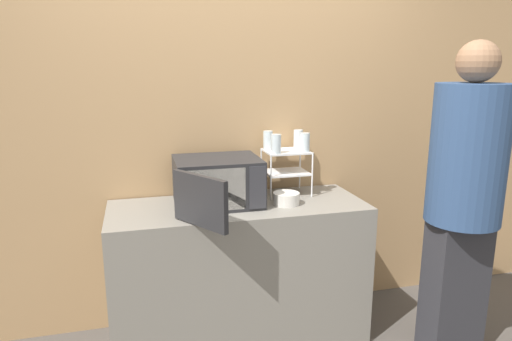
{
  "coord_description": "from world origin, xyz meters",
  "views": [
    {
      "loc": [
        -0.57,
        -2.28,
        1.71
      ],
      "look_at": [
        0.12,
        0.33,
        1.08
      ],
      "focal_mm": 32.0,
      "sensor_mm": 36.0,
      "label": 1
    }
  ],
  "objects_px": {
    "microwave": "(217,182)",
    "bowl": "(286,199)",
    "glass_front_right": "(305,142)",
    "glass_back_left": "(268,140)",
    "glass_back_right": "(298,139)",
    "glass_front_left": "(276,144)",
    "person": "(464,190)",
    "dish_rack": "(286,163)"
  },
  "relations": [
    {
      "from": "glass_front_left",
      "to": "glass_back_left",
      "type": "relative_size",
      "value": 1.0
    },
    {
      "from": "bowl",
      "to": "person",
      "type": "xyz_separation_m",
      "value": [
        0.9,
        -0.43,
        0.11
      ]
    },
    {
      "from": "dish_rack",
      "to": "person",
      "type": "distance_m",
      "value": 1.06
    },
    {
      "from": "glass_back_right",
      "to": "glass_front_right",
      "type": "xyz_separation_m",
      "value": [
        -0.01,
        -0.14,
        0.0
      ]
    },
    {
      "from": "glass_back_left",
      "to": "person",
      "type": "xyz_separation_m",
      "value": [
        0.94,
        -0.72,
        -0.21
      ]
    },
    {
      "from": "dish_rack",
      "to": "person",
      "type": "height_order",
      "value": "person"
    },
    {
      "from": "glass_front_left",
      "to": "glass_back_left",
      "type": "xyz_separation_m",
      "value": [
        -0.01,
        0.15,
        0.0
      ]
    },
    {
      "from": "dish_rack",
      "to": "glass_front_left",
      "type": "bearing_deg",
      "value": -139.81
    },
    {
      "from": "glass_front_right",
      "to": "glass_back_left",
      "type": "xyz_separation_m",
      "value": [
        -0.2,
        0.14,
        0.0
      ]
    },
    {
      "from": "glass_front_left",
      "to": "glass_front_right",
      "type": "height_order",
      "value": "same"
    },
    {
      "from": "glass_back_left",
      "to": "bowl",
      "type": "xyz_separation_m",
      "value": [
        0.03,
        -0.29,
        -0.31
      ]
    },
    {
      "from": "microwave",
      "to": "glass_front_right",
      "type": "height_order",
      "value": "glass_front_right"
    },
    {
      "from": "glass_back_left",
      "to": "bowl",
      "type": "distance_m",
      "value": 0.43
    },
    {
      "from": "dish_rack",
      "to": "glass_back_right",
      "type": "height_order",
      "value": "glass_back_right"
    },
    {
      "from": "glass_back_right",
      "to": "dish_rack",
      "type": "bearing_deg",
      "value": -145.84
    },
    {
      "from": "glass_front_right",
      "to": "person",
      "type": "height_order",
      "value": "person"
    },
    {
      "from": "glass_back_right",
      "to": "bowl",
      "type": "xyz_separation_m",
      "value": [
        -0.18,
        -0.29,
        -0.31
      ]
    },
    {
      "from": "microwave",
      "to": "bowl",
      "type": "bearing_deg",
      "value": -12.77
    },
    {
      "from": "microwave",
      "to": "glass_front_right",
      "type": "distance_m",
      "value": 0.62
    },
    {
      "from": "person",
      "to": "microwave",
      "type": "bearing_deg",
      "value": 158.17
    },
    {
      "from": "glass_back_right",
      "to": "person",
      "type": "bearing_deg",
      "value": -44.88
    },
    {
      "from": "dish_rack",
      "to": "glass_back_left",
      "type": "distance_m",
      "value": 0.19
    },
    {
      "from": "person",
      "to": "glass_front_right",
      "type": "bearing_deg",
      "value": 141.6
    },
    {
      "from": "microwave",
      "to": "glass_front_left",
      "type": "relative_size",
      "value": 6.27
    },
    {
      "from": "glass_front_left",
      "to": "dish_rack",
      "type": "bearing_deg",
      "value": 40.19
    },
    {
      "from": "microwave",
      "to": "glass_back_left",
      "type": "relative_size",
      "value": 6.27
    },
    {
      "from": "dish_rack",
      "to": "glass_front_right",
      "type": "distance_m",
      "value": 0.19
    },
    {
      "from": "dish_rack",
      "to": "person",
      "type": "xyz_separation_m",
      "value": [
        0.83,
        -0.65,
        -0.07
      ]
    },
    {
      "from": "glass_front_right",
      "to": "bowl",
      "type": "height_order",
      "value": "glass_front_right"
    },
    {
      "from": "dish_rack",
      "to": "glass_back_right",
      "type": "bearing_deg",
      "value": 34.16
    },
    {
      "from": "glass_back_right",
      "to": "person",
      "type": "distance_m",
      "value": 1.05
    },
    {
      "from": "microwave",
      "to": "glass_front_left",
      "type": "bearing_deg",
      "value": 7.14
    },
    {
      "from": "glass_front_left",
      "to": "bowl",
      "type": "distance_m",
      "value": 0.34
    },
    {
      "from": "microwave",
      "to": "dish_rack",
      "type": "distance_m",
      "value": 0.5
    },
    {
      "from": "glass_front_right",
      "to": "bowl",
      "type": "distance_m",
      "value": 0.39
    },
    {
      "from": "microwave",
      "to": "person",
      "type": "height_order",
      "value": "person"
    },
    {
      "from": "microwave",
      "to": "dish_rack",
      "type": "height_order",
      "value": "dish_rack"
    },
    {
      "from": "glass_back_left",
      "to": "microwave",
      "type": "bearing_deg",
      "value": -151.98
    },
    {
      "from": "glass_front_right",
      "to": "glass_back_left",
      "type": "distance_m",
      "value": 0.25
    },
    {
      "from": "bowl",
      "to": "glass_back_right",
      "type": "bearing_deg",
      "value": 58.92
    },
    {
      "from": "dish_rack",
      "to": "glass_front_right",
      "type": "height_order",
      "value": "glass_front_right"
    },
    {
      "from": "glass_front_left",
      "to": "person",
      "type": "height_order",
      "value": "person"
    }
  ]
}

